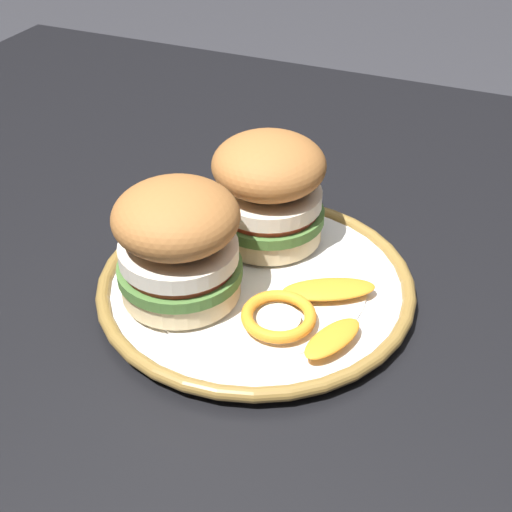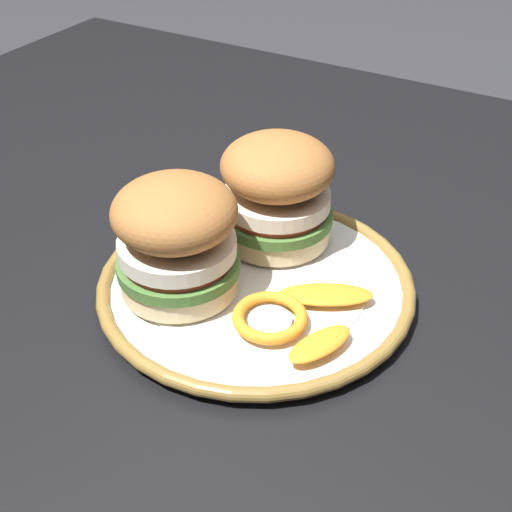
{
  "view_description": "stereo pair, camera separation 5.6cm",
  "coord_description": "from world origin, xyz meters",
  "px_view_note": "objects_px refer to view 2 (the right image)",
  "views": [
    {
      "loc": [
        0.18,
        -0.49,
        1.16
      ],
      "look_at": [
        -0.01,
        -0.05,
        0.81
      ],
      "focal_mm": 48.89,
      "sensor_mm": 36.0,
      "label": 1
    },
    {
      "loc": [
        0.23,
        -0.46,
        1.16
      ],
      "look_at": [
        -0.01,
        -0.05,
        0.81
      ],
      "focal_mm": 48.89,
      "sensor_mm": 36.0,
      "label": 2
    }
  ],
  "objects_px": {
    "dining_table": "(288,345)",
    "dinner_plate": "(256,284)",
    "sandwich_half_right": "(277,189)",
    "sandwich_half_left": "(176,236)"
  },
  "relations": [
    {
      "from": "dining_table",
      "to": "dinner_plate",
      "type": "relative_size",
      "value": 4.75
    },
    {
      "from": "sandwich_half_right",
      "to": "dining_table",
      "type": "bearing_deg",
      "value": -29.15
    },
    {
      "from": "dining_table",
      "to": "sandwich_half_right",
      "type": "bearing_deg",
      "value": 150.85
    },
    {
      "from": "dining_table",
      "to": "dinner_plate",
      "type": "bearing_deg",
      "value": -98.43
    },
    {
      "from": "dinner_plate",
      "to": "sandwich_half_left",
      "type": "height_order",
      "value": "sandwich_half_left"
    },
    {
      "from": "sandwich_half_left",
      "to": "sandwich_half_right",
      "type": "relative_size",
      "value": 0.9
    },
    {
      "from": "dining_table",
      "to": "sandwich_half_left",
      "type": "xyz_separation_m",
      "value": [
        -0.06,
        -0.09,
        0.17
      ]
    },
    {
      "from": "dinner_plate",
      "to": "sandwich_half_right",
      "type": "distance_m",
      "value": 0.09
    },
    {
      "from": "dining_table",
      "to": "sandwich_half_left",
      "type": "height_order",
      "value": "sandwich_half_left"
    },
    {
      "from": "dining_table",
      "to": "sandwich_half_left",
      "type": "relative_size",
      "value": 10.23
    }
  ]
}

